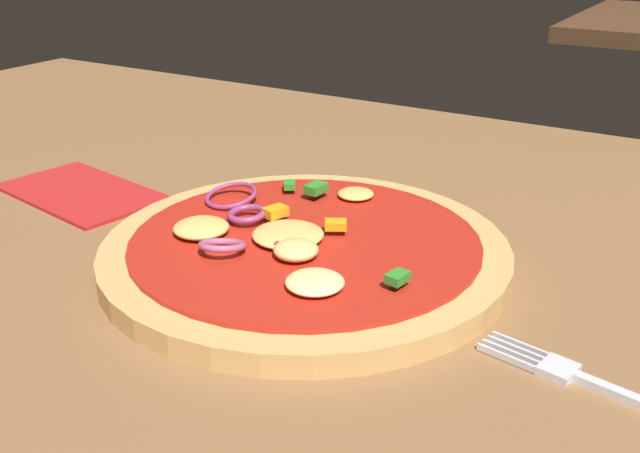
{
  "coord_description": "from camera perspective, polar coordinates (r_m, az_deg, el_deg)",
  "views": [
    {
      "loc": [
        0.28,
        -0.39,
        0.26
      ],
      "look_at": [
        0.03,
        0.03,
        0.05
      ],
      "focal_mm": 41.59,
      "sensor_mm": 36.0,
      "label": 1
    }
  ],
  "objects": [
    {
      "name": "pizza",
      "position": [
        0.52,
        -1.28,
        -1.8
      ],
      "size": [
        0.28,
        0.28,
        0.03
      ],
      "color": "tan",
      "rests_on": "dining_table"
    },
    {
      "name": "dining_table",
      "position": [
        0.54,
        -4.6,
        -3.89
      ],
      "size": [
        1.44,
        0.9,
        0.03
      ],
      "color": "brown",
      "rests_on": "ground"
    },
    {
      "name": "fork",
      "position": [
        0.41,
        22.69,
        -12.09
      ],
      "size": [
        0.18,
        0.04,
        0.01
      ],
      "color": "silver",
      "rests_on": "dining_table"
    },
    {
      "name": "napkin",
      "position": [
        0.68,
        -17.9,
        2.5
      ],
      "size": [
        0.16,
        0.11,
        0.0
      ],
      "color": "#B21E1E",
      "rests_on": "dining_table"
    }
  ]
}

